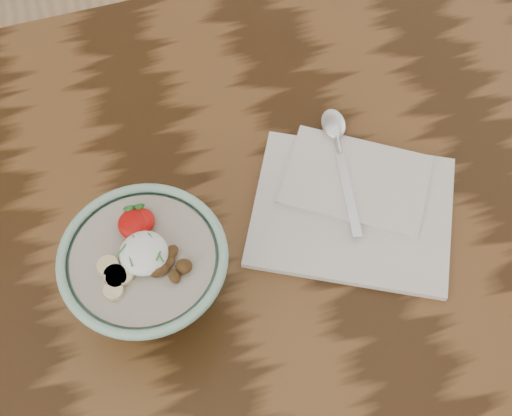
{
  "coord_description": "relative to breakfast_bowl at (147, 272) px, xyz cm",
  "views": [
    {
      "loc": [
        -1.8,
        -36.24,
        151.38
      ],
      "look_at": [
        9.17,
        -0.33,
        85.66
      ],
      "focal_mm": 50.0,
      "sensor_mm": 36.0,
      "label": 1
    }
  ],
  "objects": [
    {
      "name": "table",
      "position": [
        3.67,
        2.02,
        -15.37
      ],
      "size": [
        160.0,
        90.0,
        75.0
      ],
      "color": "#311D0C",
      "rests_on": "ground"
    },
    {
      "name": "breakfast_bowl",
      "position": [
        0.0,
        0.0,
        0.0
      ],
      "size": [
        17.91,
        17.91,
        12.03
      ],
      "rotation": [
        0.0,
        0.0,
        -0.22
      ],
      "color": "#8ABAA2",
      "rests_on": "table"
    },
    {
      "name": "spoon",
      "position": [
        27.08,
        12.93,
        -4.18
      ],
      "size": [
        5.39,
        19.01,
        0.99
      ],
      "rotation": [
        0.0,
        0.0,
        -0.17
      ],
      "color": "silver",
      "rests_on": "napkin"
    },
    {
      "name": "napkin",
      "position": [
        26.09,
        4.18,
        -5.45
      ],
      "size": [
        30.19,
        28.21,
        1.48
      ],
      "rotation": [
        0.0,
        0.0,
        -0.48
      ],
      "color": "silver",
      "rests_on": "table"
    }
  ]
}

